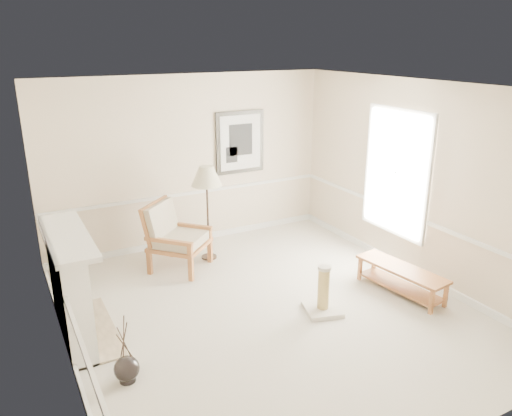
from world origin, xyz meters
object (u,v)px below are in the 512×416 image
Objects in this scene: armchair at (172,233)px; floor_vase at (127,369)px; bench at (401,276)px; floor_lamp at (207,179)px; scratching_post at (323,297)px.

floor_vase is at bearing -162.37° from armchair.
armchair is at bearing 137.60° from bench.
floor_lamp is (0.62, 0.06, 0.79)m from armchair.
floor_vase is 3.92m from bench.
armchair is 3.46m from bench.
scratching_post is at bearing -74.21° from floor_lamp.
bench is at bearing -51.14° from floor_lamp.
floor_vase is 3.41m from floor_lamp.
bench is (1.92, -2.38, -1.09)m from floor_lamp.
armchair is at bearing -174.47° from floor_lamp.
armchair is at bearing 119.67° from scratching_post.
floor_lamp reaches higher than armchair.
scratching_post is at bearing 176.02° from bench.
floor_vase is 0.56× the size of bench.
floor_vase is 2.65m from scratching_post.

